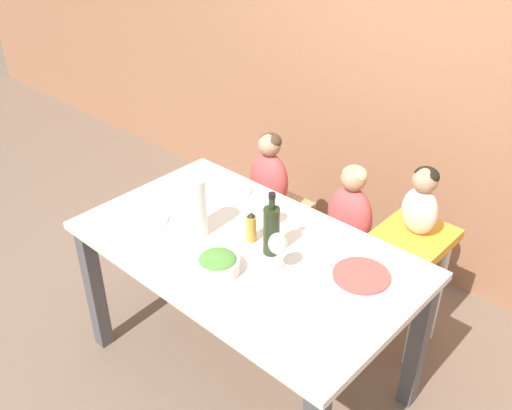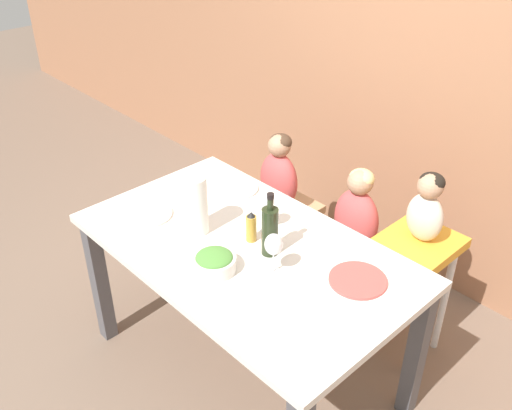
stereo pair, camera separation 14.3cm
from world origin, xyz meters
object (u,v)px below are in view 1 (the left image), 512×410
object	(u,v)px
chair_far_left	(268,215)
person_child_center	(351,208)
person_baby_right	(422,199)
dinner_plate_front_left	(143,219)
wine_bottle	(271,229)
person_child_left	(269,172)
wine_glass_near	(278,244)
dinner_plate_back_left	(229,189)
dinner_plate_back_right	(361,275)
chair_far_center	(346,254)
paper_towel_roll	(194,207)
wine_glass_far	(264,203)
chair_right_highchair	(411,258)
salad_bowl_large	(218,263)

from	to	relation	value
chair_far_left	person_child_center	world-z (taller)	person_child_center
person_baby_right	dinner_plate_front_left	xyz separation A→B (m)	(-0.93, -0.87, -0.10)
person_baby_right	wine_bottle	distance (m)	0.74
person_child_left	person_baby_right	size ratio (longest dim) A/B	1.33
wine_bottle	wine_glass_near	size ratio (longest dim) A/B	1.58
dinner_plate_back_left	wine_bottle	bearing A→B (deg)	-26.38
wine_glass_near	dinner_plate_back_right	xyz separation A→B (m)	(0.27, 0.20, -0.13)
dinner_plate_back_right	person_child_center	bearing A→B (deg)	127.48
chair_far_center	wine_bottle	xyz separation A→B (m)	(0.04, -0.66, 0.51)
paper_towel_roll	wine_glass_far	xyz separation A→B (m)	(0.20, 0.24, -0.00)
person_baby_right	chair_far_center	bearing A→B (deg)	-179.84
person_child_left	dinner_plate_front_left	size ratio (longest dim) A/B	1.97
chair_far_center	chair_right_highchair	distance (m)	0.40
wine_glass_near	chair_far_left	bearing A→B (deg)	133.22
salad_bowl_large	dinner_plate_front_left	bearing A→B (deg)	176.69
chair_right_highchair	person_child_center	xyz separation A→B (m)	(-0.37, 0.00, 0.13)
chair_far_left	wine_bottle	size ratio (longest dim) A/B	1.51
person_child_center	paper_towel_roll	xyz separation A→B (m)	(-0.30, -0.78, 0.24)
wine_glass_near	wine_glass_far	size ratio (longest dim) A/B	1.00
wine_glass_near	dinner_plate_back_left	size ratio (longest dim) A/B	0.80
person_child_left	dinner_plate_back_right	distance (m)	1.11
chair_right_highchair	person_baby_right	size ratio (longest dim) A/B	2.00
chair_far_center	person_baby_right	distance (m)	0.62
person_child_center	wine_bottle	distance (m)	0.70
person_child_center	paper_towel_roll	bearing A→B (deg)	-111.22
chair_right_highchair	person_child_left	bearing A→B (deg)	179.96
salad_bowl_large	chair_far_left	bearing A→B (deg)	119.97
chair_far_center	wine_glass_far	bearing A→B (deg)	-101.12
wine_glass_far	dinner_plate_front_left	bearing A→B (deg)	-144.43
chair_right_highchair	person_child_left	xyz separation A→B (m)	(-0.92, 0.00, 0.13)
wine_glass_far	dinner_plate_back_right	bearing A→B (deg)	0.97
person_baby_right	wine_bottle	size ratio (longest dim) A/B	1.17
chair_far_left	wine_glass_far	bearing A→B (deg)	-50.50
person_child_left	dinner_plate_front_left	xyz separation A→B (m)	(-0.01, -0.87, 0.11)
wine_bottle	wine_glass_far	bearing A→B (deg)	141.54
person_child_left	person_child_center	bearing A→B (deg)	0.00
person_child_left	person_baby_right	bearing A→B (deg)	0.02
wine_glass_near	wine_glass_far	distance (m)	0.31
wine_glass_far	dinner_plate_front_left	size ratio (longest dim) A/B	0.80
wine_bottle	dinner_plate_back_right	xyz separation A→B (m)	(0.37, 0.12, -0.11)
person_baby_right	wine_bottle	bearing A→B (deg)	-116.72
chair_right_highchair	person_child_center	world-z (taller)	person_child_center
person_child_center	dinner_plate_front_left	xyz separation A→B (m)	(-0.56, -0.87, 0.11)
chair_far_center	dinner_plate_front_left	world-z (taller)	dinner_plate_front_left
person_child_left	salad_bowl_large	bearing A→B (deg)	-60.05
chair_far_center	wine_glass_far	distance (m)	0.77
person_child_left	wine_glass_near	xyz separation A→B (m)	(0.70, -0.74, 0.24)
person_child_left	dinner_plate_back_right	world-z (taller)	person_child_left
dinner_plate_front_left	wine_bottle	bearing A→B (deg)	19.49
dinner_plate_front_left	dinner_plate_back_right	size ratio (longest dim) A/B	1.00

